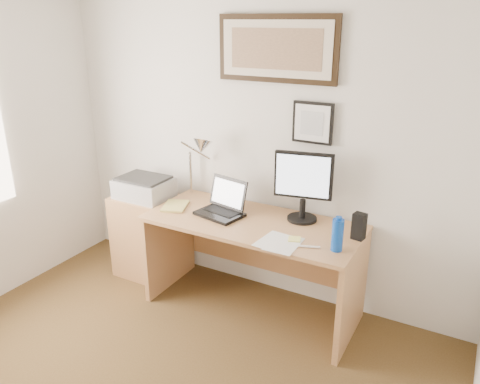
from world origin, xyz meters
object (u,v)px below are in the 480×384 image
Objects in this scene: desk at (257,245)px; laptop at (223,206)px; water_bottle at (337,235)px; lcd_monitor at (303,183)px; book at (164,205)px; side_cabinet at (146,235)px; printer at (144,187)px.

desk is 0.40m from laptop.
laptop is at bearing 169.69° from water_bottle.
lcd_monitor is at bearing 18.72° from desk.
book is 1.13m from lcd_monitor.
desk is at bearing 1.89° from side_cabinet.
laptop reaches higher than book.
side_cabinet is 0.45m from printer.
lcd_monitor reaches higher than laptop.
book reaches higher than side_cabinet.
printer is (-0.31, 0.13, 0.06)m from book.
water_bottle is at bearing -6.49° from side_cabinet.
side_cabinet is at bearing 178.13° from laptop.
laptop is 0.78m from printer.
water_bottle is at bearing -10.31° from laptop.
desk is (-0.68, 0.23, -0.34)m from water_bottle.
book is 0.47× the size of lcd_monitor.
laptop is at bearing 12.64° from book.
lcd_monitor reaches higher than desk.
laptop is at bearing -167.16° from desk.
side_cabinet is at bearing -178.11° from desk.
side_cabinet is at bearing 173.51° from water_bottle.
printer is (-1.74, 0.20, -0.04)m from water_bottle.
book is (0.32, -0.13, 0.39)m from side_cabinet.
book is at bearing 177.35° from water_bottle.
lcd_monitor is 1.18× the size of printer.
lcd_monitor is at bearing 14.50° from book.
laptop is at bearing -163.97° from lcd_monitor.
lcd_monitor is (1.38, 0.14, 0.68)m from side_cabinet.
desk is 3.64× the size of printer.
desk is 4.19× the size of laptop.
water_bottle reaches higher than printer.
side_cabinet is 2.97× the size of book.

